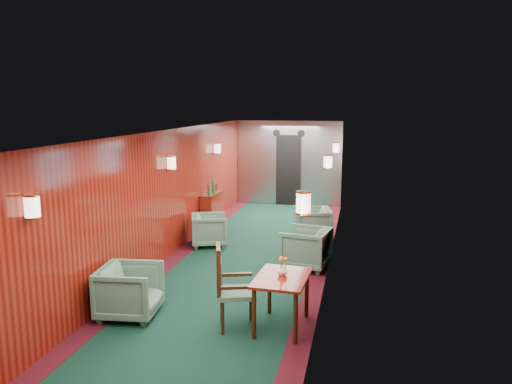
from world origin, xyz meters
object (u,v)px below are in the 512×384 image
dining_table (282,285)px  armchair_right_near (306,248)px  credenza (212,210)px  armchair_left_far (210,230)px  side_chair (229,284)px  armchair_right_far (312,224)px  armchair_left_near (130,291)px

dining_table → armchair_right_near: 2.48m
credenza → armchair_left_far: bearing=-74.8°
side_chair → armchair_right_far: 4.48m
credenza → dining_table: bearing=-63.4°
dining_table → armchair_left_far: dining_table is taller
armchair_left_near → armchair_right_far: (2.05, 4.36, -0.01)m
armchair_right_near → dining_table: bearing=10.2°
armchair_left_near → armchair_right_far: size_ratio=1.02×
side_chair → armchair_right_near: side_chair is taller
armchair_left_near → armchair_left_far: (0.04, 3.54, -0.03)m
dining_table → armchair_right_near: bearing=92.5°
armchair_left_near → armchair_right_near: bearing=-45.8°
side_chair → credenza: bearing=92.1°
armchair_left_near → armchair_right_near: size_ratio=1.00×
armchair_left_far → armchair_right_far: size_ratio=0.93×
armchair_left_far → armchair_right_far: bearing=-87.1°
credenza → side_chair: bearing=-70.6°
dining_table → credenza: 5.39m
side_chair → dining_table: bearing=-5.8°
armchair_right_far → credenza: bearing=-114.8°
side_chair → armchair_left_near: bearing=160.2°
credenza → armchair_right_near: bearing=-43.9°
armchair_left_near → armchair_left_far: bearing=-6.6°
armchair_left_near → armchair_right_far: armchair_left_near is taller
credenza → armchair_right_far: 2.44m
armchair_left_near → armchair_right_near: (2.12, 2.54, 0.00)m
credenza → armchair_right_near: credenza is taller
credenza → armchair_left_far: size_ratio=1.57×
dining_table → armchair_right_near: armchair_right_near is taller
dining_table → armchair_left_far: size_ratio=1.35×
armchair_left_far → armchair_right_near: 2.31m
credenza → armchair_right_near: (2.45, -2.35, -0.08)m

